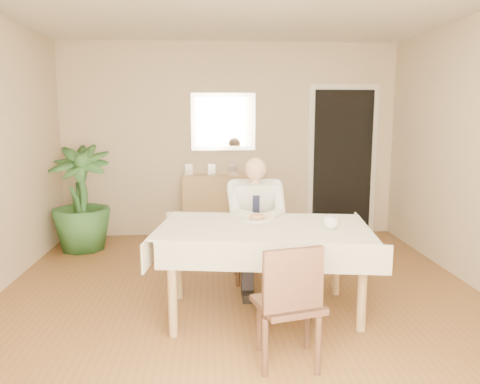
{
  "coord_description": "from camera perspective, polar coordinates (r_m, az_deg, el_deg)",
  "views": [
    {
      "loc": [
        -0.27,
        -3.85,
        1.65
      ],
      "look_at": [
        0.0,
        0.35,
        0.95
      ],
      "focal_mm": 35.0,
      "sensor_mm": 36.0,
      "label": 1
    }
  ],
  "objects": [
    {
      "name": "chair_near",
      "position": [
        3.11,
        6.11,
        -12.92
      ],
      "size": [
        0.49,
        0.49,
        0.84
      ],
      "rotation": [
        0.0,
        0.0,
        0.26
      ],
      "color": "#462B1E",
      "rests_on": "ground"
    },
    {
      "name": "knife",
      "position": [
        3.97,
        2.69,
        -3.26
      ],
      "size": [
        0.01,
        0.13,
        0.01
      ],
      "primitive_type": "cylinder",
      "rotation": [
        1.57,
        0.0,
        0.0
      ],
      "color": "silver",
      "rests_on": "dining_table"
    },
    {
      "name": "food",
      "position": [
        4.03,
        2.03,
        -3.01
      ],
      "size": [
        0.14,
        0.14,
        0.06
      ],
      "primitive_type": "ellipsoid",
      "color": "#936240",
      "rests_on": "dining_table"
    },
    {
      "name": "chair_far",
      "position": [
        4.74,
        1.64,
        -5.03
      ],
      "size": [
        0.44,
        0.44,
        0.83
      ],
      "rotation": [
        0.0,
        0.0,
        -0.12
      ],
      "color": "#462B1E",
      "rests_on": "ground"
    },
    {
      "name": "window",
      "position": [
        1.42,
        7.32,
        1.17
      ],
      "size": [
        1.34,
        0.04,
        1.44
      ],
      "color": "white",
      "rests_on": "room"
    },
    {
      "name": "plate",
      "position": [
        4.03,
        2.03,
        -3.32
      ],
      "size": [
        0.26,
        0.26,
        0.02
      ],
      "primitive_type": "cylinder",
      "color": "white",
      "rests_on": "dining_table"
    },
    {
      "name": "coffee_mug",
      "position": [
        3.8,
        11.0,
        -3.64
      ],
      "size": [
        0.14,
        0.14,
        0.1
      ],
      "primitive_type": "imported",
      "rotation": [
        0.0,
        0.0,
        0.14
      ],
      "color": "white",
      "rests_on": "dining_table"
    },
    {
      "name": "seated_man",
      "position": [
        4.42,
        2.0,
        -3.1
      ],
      "size": [
        0.48,
        0.72,
        1.24
      ],
      "color": "silver",
      "rests_on": "ground"
    },
    {
      "name": "photo_frame_right",
      "position": [
        6.29,
        -0.81,
        2.84
      ],
      "size": [
        0.1,
        0.02,
        0.14
      ],
      "primitive_type": "cube",
      "color": "silver",
      "rests_on": "sideboard"
    },
    {
      "name": "dining_table",
      "position": [
        3.85,
        2.87,
        -5.36
      ],
      "size": [
        1.85,
        1.24,
        0.75
      ],
      "rotation": [
        0.0,
        0.0,
        -0.13
      ],
      "color": "tan",
      "rests_on": "ground"
    },
    {
      "name": "doorway",
      "position": [
        6.61,
        12.36,
        3.59
      ],
      "size": [
        0.96,
        0.07,
        2.1
      ],
      "color": "white",
      "rests_on": "ground"
    },
    {
      "name": "room",
      "position": [
        3.88,
        0.33,
        4.25
      ],
      "size": [
        5.0,
        5.02,
        2.6
      ],
      "color": "brown",
      "rests_on": "ground"
    },
    {
      "name": "sideboard",
      "position": [
        6.3,
        -1.95,
        -1.74
      ],
      "size": [
        1.1,
        0.47,
        0.86
      ],
      "primitive_type": "cube",
      "rotation": [
        0.0,
        0.0,
        -0.1
      ],
      "color": "tan",
      "rests_on": "ground"
    },
    {
      "name": "potted_palm",
      "position": [
        6.0,
        -18.85,
        -0.75
      ],
      "size": [
        0.73,
        0.73,
        1.28
      ],
      "primitive_type": "imported",
      "rotation": [
        0.0,
        0.0,
        0.02
      ],
      "color": "#244D21",
      "rests_on": "ground"
    },
    {
      "name": "mirror",
      "position": [
        6.33,
        -2.05,
        8.54
      ],
      "size": [
        0.86,
        0.04,
        0.76
      ],
      "color": "silver",
      "rests_on": "room"
    },
    {
      "name": "photo_frame_center",
      "position": [
        6.26,
        -3.48,
        2.79
      ],
      "size": [
        0.1,
        0.02,
        0.14
      ],
      "primitive_type": "cube",
      "color": "silver",
      "rests_on": "sideboard"
    },
    {
      "name": "photo_frame_left",
      "position": [
        6.27,
        -6.25,
        2.77
      ],
      "size": [
        0.1,
        0.02,
        0.14
      ],
      "primitive_type": "cube",
      "color": "silver",
      "rests_on": "sideboard"
    },
    {
      "name": "fork",
      "position": [
        3.96,
        1.54,
        -3.28
      ],
      "size": [
        0.01,
        0.13,
        0.01
      ],
      "primitive_type": "cylinder",
      "rotation": [
        1.57,
        0.0,
        0.0
      ],
      "color": "silver",
      "rests_on": "dining_table"
    }
  ]
}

